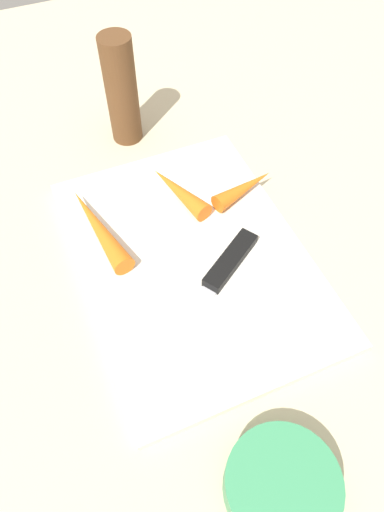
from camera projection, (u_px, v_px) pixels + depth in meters
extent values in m
plane|color=#C6B793|center=(192.00, 262.00, 0.56)|extent=(1.40, 1.40, 0.00)
cube|color=silver|center=(192.00, 259.00, 0.55)|extent=(0.36, 0.26, 0.01)
cube|color=#B7B7BC|center=(182.00, 326.00, 0.49)|extent=(0.08, 0.10, 0.00)
cube|color=black|center=(231.00, 260.00, 0.53)|extent=(0.07, 0.09, 0.01)
cone|color=orange|center=(98.00, 227.00, 0.55)|extent=(0.14, 0.05, 0.03)
cone|color=orange|center=(179.00, 191.00, 0.59)|extent=(0.10, 0.06, 0.03)
cone|color=orange|center=(244.00, 188.00, 0.59)|extent=(0.05, 0.09, 0.02)
cylinder|color=#388C59|center=(281.00, 486.00, 0.40)|extent=(0.10, 0.10, 0.04)
cylinder|color=brown|center=(124.00, 91.00, 0.62)|extent=(0.04, 0.04, 0.15)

